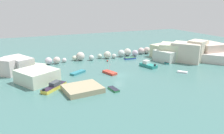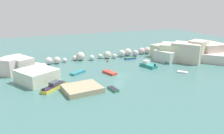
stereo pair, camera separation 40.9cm
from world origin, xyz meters
name	(u,v)px [view 1 (the left image)]	position (x,y,z in m)	size (l,w,h in m)	color
cove_water	(119,75)	(0.00, 0.00, 0.00)	(160.00, 160.00, 0.00)	#43736E
cliff_headland_left	(5,69)	(-26.79, 11.67, 1.63)	(23.10, 23.31, 4.27)	beige
cliff_headland_right	(186,52)	(27.67, 6.77, 2.31)	(24.40, 23.63, 6.55)	beige
rock_breakwater	(108,55)	(4.66, 18.43, 1.15)	(37.49, 4.09, 2.71)	silver
stone_dock	(83,89)	(-11.72, -6.55, 0.55)	(7.59, 6.57, 1.11)	tan
channel_buoy	(107,61)	(2.55, 14.01, 0.26)	(0.51, 0.51, 0.51)	red
moored_boat_0	(130,58)	(10.68, 14.08, 0.28)	(3.81, 1.63, 0.53)	blue
moored_boat_1	(182,72)	(16.40, -4.88, 0.19)	(2.43, 2.69, 0.39)	white
moored_boat_2	(78,73)	(-9.34, 5.73, 0.27)	(4.63, 3.64, 0.54)	teal
moored_boat_3	(166,62)	(18.41, 4.91, 0.22)	(1.21, 2.94, 0.45)	teal
moored_boat_4	(148,65)	(11.05, 3.66, 0.61)	(3.48, 5.55, 1.80)	teal
moored_boat_5	(110,72)	(-1.68, 2.26, 0.32)	(2.90, 4.49, 5.66)	#C83F2F
moored_boat_6	(114,89)	(-5.48, -8.72, 0.22)	(1.58, 3.28, 0.43)	#348753
moored_boat_7	(54,86)	(-16.96, -2.87, 0.58)	(6.17, 5.73, 1.58)	yellow
moored_boat_8	(40,72)	(-18.31, 10.45, 0.32)	(3.88, 4.14, 0.64)	yellow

